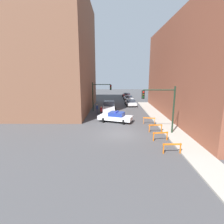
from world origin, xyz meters
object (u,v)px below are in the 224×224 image
at_px(pedestrian_crossing, 101,111).
at_px(barrier_corner, 149,120).
at_px(barrier_back, 156,127).
at_px(barrier_front, 172,147).
at_px(parked_car_far, 127,95).
at_px(barrier_mid, 160,135).
at_px(parked_car_near, 131,103).
at_px(police_car, 116,117).
at_px(pedestrian_corner, 97,109).
at_px(white_truck, 109,107).
at_px(traffic_light_near, 163,103).
at_px(parked_car_mid, 128,98).
at_px(traffic_light_far, 99,92).

height_order(pedestrian_crossing, barrier_corner, pedestrian_crossing).
xyz_separation_m(barrier_back, barrier_corner, (-0.07, 3.31, 0.00)).
bearing_deg(barrier_front, pedestrian_crossing, 117.41).
relative_size(parked_car_far, barrier_mid, 2.81).
distance_m(barrier_mid, barrier_back, 2.75).
xyz_separation_m(parked_car_near, barrier_back, (1.20, -17.19, -0.06)).
bearing_deg(police_car, barrier_front, -135.76).
bearing_deg(pedestrian_corner, parked_car_near, -47.46).
height_order(police_car, barrier_front, police_car).
xyz_separation_m(white_truck, barrier_mid, (5.53, -13.32, -0.29)).
bearing_deg(traffic_light_near, pedestrian_crossing, 132.16).
xyz_separation_m(police_car, parked_car_mid, (3.51, 20.39, -0.05)).
bearing_deg(parked_car_near, pedestrian_corner, -134.01).
relative_size(white_truck, barrier_corner, 3.44).
bearing_deg(barrier_mid, parked_car_near, 93.01).
xyz_separation_m(parked_car_far, pedestrian_corner, (-6.60, -21.61, 0.19)).
bearing_deg(pedestrian_crossing, traffic_light_far, -46.49).
height_order(traffic_light_far, parked_car_mid, traffic_light_far).
bearing_deg(parked_car_far, barrier_front, -94.07).
xyz_separation_m(white_truck, barrier_corner, (5.61, -7.27, -0.29)).
xyz_separation_m(traffic_light_near, parked_car_mid, (-1.63, 25.30, -2.86)).
distance_m(traffic_light_far, police_car, 8.29).
height_order(parked_car_mid, barrier_corner, parked_car_mid).
height_order(white_truck, parked_car_near, white_truck).
height_order(barrier_front, barrier_mid, same).
distance_m(police_car, parked_car_mid, 20.69).
xyz_separation_m(parked_car_mid, pedestrian_corner, (-6.58, -15.40, 0.19)).
relative_size(parked_car_far, pedestrian_crossing, 2.69).
xyz_separation_m(traffic_light_far, parked_car_far, (6.43, 19.31, -2.72)).
height_order(parked_car_near, barrier_corner, parked_car_near).
relative_size(police_car, white_truck, 0.93).
bearing_deg(parked_car_far, barrier_corner, -93.78).
bearing_deg(barrier_front, barrier_mid, 94.18).
bearing_deg(police_car, parked_car_near, 4.67).
bearing_deg(parked_car_far, parked_car_mid, -96.00).
relative_size(white_truck, barrier_mid, 3.42).
bearing_deg(barrier_back, police_car, 136.41).
distance_m(parked_car_far, barrier_corner, 27.66).
distance_m(parked_car_mid, barrier_corner, 21.46).
bearing_deg(barrier_corner, traffic_light_near, -80.71).
height_order(parked_car_near, parked_car_mid, same).
distance_m(traffic_light_far, pedestrian_crossing, 4.85).
distance_m(parked_car_mid, pedestrian_crossing, 18.11).
bearing_deg(traffic_light_near, barrier_corner, 99.29).
bearing_deg(barrier_back, pedestrian_crossing, 131.94).
bearing_deg(traffic_light_far, barrier_front, -66.49).
distance_m(parked_car_mid, barrier_back, 24.76).
bearing_deg(parked_car_far, barrier_mid, -94.28).
relative_size(parked_car_near, pedestrian_corner, 2.67).
height_order(white_truck, pedestrian_crossing, white_truck).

